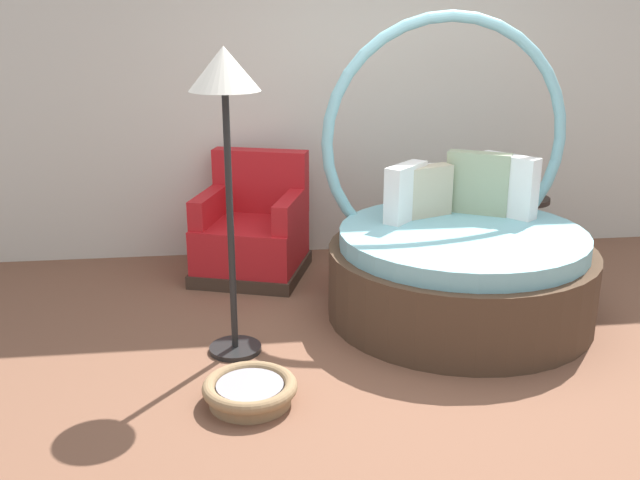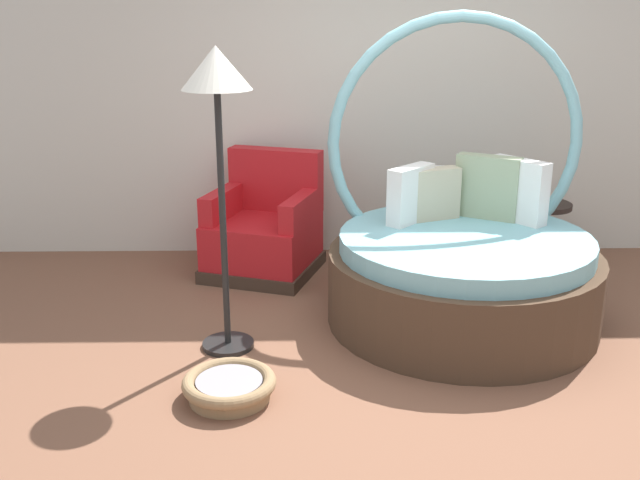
% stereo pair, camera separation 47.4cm
% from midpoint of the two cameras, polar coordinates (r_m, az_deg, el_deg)
% --- Properties ---
extents(ground_plane, '(8.00, 8.00, 0.02)m').
position_cam_midpoint_polar(ground_plane, '(4.31, 4.79, -10.12)').
color(ground_plane, brown).
extents(back_wall, '(8.00, 0.12, 3.16)m').
position_cam_midpoint_polar(back_wall, '(6.04, 0.76, 13.88)').
color(back_wall, beige).
rests_on(back_wall, ground_plane).
extents(round_daybed, '(1.78, 1.78, 2.00)m').
position_cam_midpoint_polar(round_daybed, '(4.93, 8.23, -1.22)').
color(round_daybed, '#473323').
rests_on(round_daybed, ground_plane).
extents(red_armchair, '(1.01, 1.01, 0.94)m').
position_cam_midpoint_polar(red_armchair, '(5.66, -7.75, 0.52)').
color(red_armchair, '#38281E').
rests_on(red_armchair, ground_plane).
extents(pet_basket, '(0.51, 0.51, 0.13)m').
position_cam_midpoint_polar(pet_basket, '(3.95, -9.09, -11.80)').
color(pet_basket, '#8E704C').
rests_on(pet_basket, ground_plane).
extents(side_table, '(0.44, 0.44, 0.52)m').
position_cam_midpoint_polar(side_table, '(6.13, 13.63, 2.45)').
color(side_table, '#2D231E').
rests_on(side_table, ground_plane).
extents(floor_lamp, '(0.40, 0.40, 1.82)m').
position_cam_midpoint_polar(floor_lamp, '(4.09, -10.90, 10.85)').
color(floor_lamp, black).
rests_on(floor_lamp, ground_plane).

